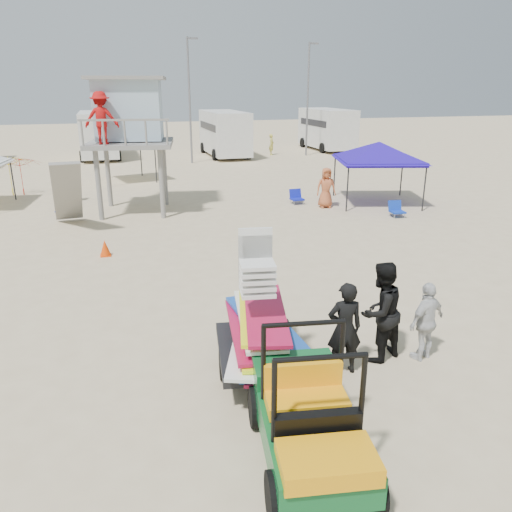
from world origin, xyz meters
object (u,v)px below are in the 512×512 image
object	(u,v)px
utility_cart	(308,409)
canopy_blue	(379,145)
man_left	(345,328)
surf_trailer	(259,326)
lifeguard_tower	(126,115)

from	to	relation	value
utility_cart	canopy_blue	bearing A→B (deg)	57.72
man_left	canopy_blue	world-z (taller)	canopy_blue
utility_cart	man_left	world-z (taller)	utility_cart
surf_trailer	lifeguard_tower	world-z (taller)	lifeguard_tower
canopy_blue	man_left	bearing A→B (deg)	-121.50
surf_trailer	utility_cart	bearing A→B (deg)	-90.13
utility_cart	lifeguard_tower	xyz separation A→B (m)	(-1.41, 15.92, 3.01)
utility_cart	man_left	distance (m)	2.54
man_left	canopy_blue	xyz separation A→B (m)	(7.61, 12.42, 1.69)
surf_trailer	canopy_blue	world-z (taller)	canopy_blue
surf_trailer	man_left	distance (m)	1.55
lifeguard_tower	canopy_blue	size ratio (longest dim) A/B	1.26
surf_trailer	man_left	bearing A→B (deg)	-11.19
man_left	lifeguard_tower	world-z (taller)	lifeguard_tower
utility_cart	man_left	size ratio (longest dim) A/B	1.53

